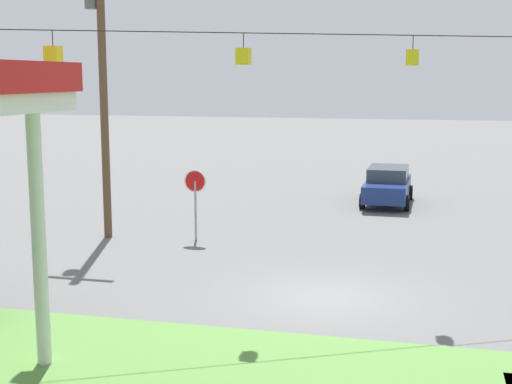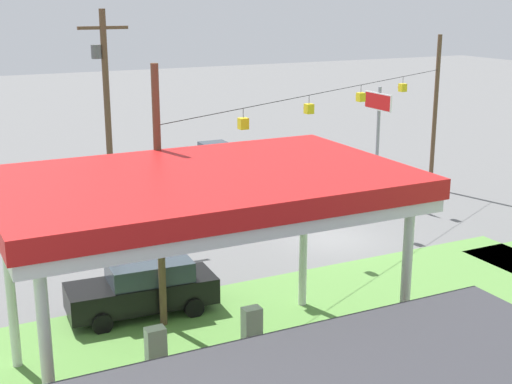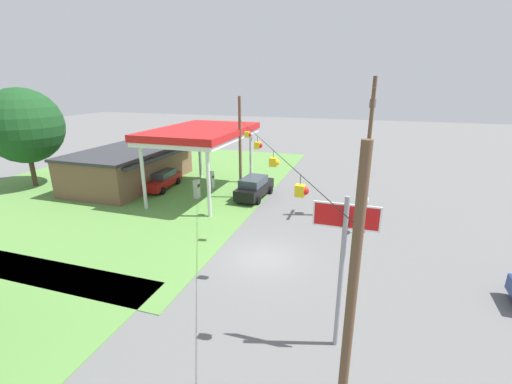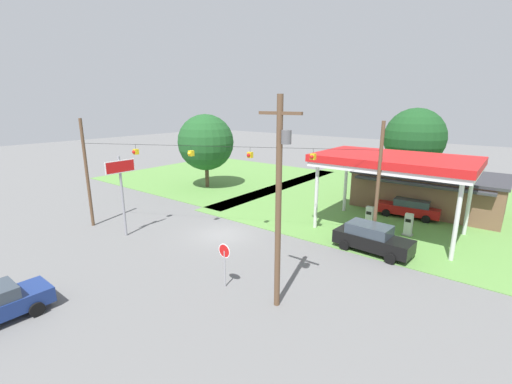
# 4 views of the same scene
# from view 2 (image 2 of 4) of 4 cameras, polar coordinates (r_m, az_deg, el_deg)

# --- Properties ---
(ground_plane) EXTENTS (160.00, 160.00, 0.00)m
(ground_plane) POSITION_cam_2_polar(r_m,az_deg,el_deg) (32.44, 6.12, -3.73)
(ground_plane) COLOR slate
(gas_station_canopy) EXTENTS (11.10, 6.99, 5.96)m
(gas_station_canopy) POSITION_cam_2_polar(r_m,az_deg,el_deg) (19.32, -4.31, 0.05)
(gas_station_canopy) COLOR silver
(gas_station_canopy) RESTS_ON ground
(fuel_pump_near) EXTENTS (0.71, 0.56, 1.72)m
(fuel_pump_near) POSITION_cam_2_polar(r_m,az_deg,el_deg) (21.55, -0.34, -11.43)
(fuel_pump_near) COLOR gray
(fuel_pump_near) RESTS_ON ground
(fuel_pump_far) EXTENTS (0.71, 0.56, 1.72)m
(fuel_pump_far) POSITION_cam_2_polar(r_m,az_deg,el_deg) (20.56, -7.99, -12.99)
(fuel_pump_far) COLOR gray
(fuel_pump_far) RESTS_ON ground
(car_at_pumps_front) EXTENTS (5.13, 2.34, 1.90)m
(car_at_pumps_front) POSITION_cam_2_polar(r_m,az_deg,el_deg) (24.79, -8.96, -7.53)
(car_at_pumps_front) COLOR black
(car_at_pumps_front) RESTS_ON ground
(car_on_crossroad) EXTENTS (2.18, 4.76, 1.67)m
(car_on_crossroad) POSITION_cam_2_polar(r_m,az_deg,el_deg) (44.80, -3.00, 2.82)
(car_on_crossroad) COLOR navy
(car_on_crossroad) RESTS_ON ground
(stop_sign_roadside) EXTENTS (0.80, 0.08, 2.50)m
(stop_sign_roadside) POSITION_cam_2_polar(r_m,az_deg,el_deg) (34.35, -6.42, 0.50)
(stop_sign_roadside) COLOR #99999E
(stop_sign_roadside) RESTS_ON ground
(stop_sign_overhead) EXTENTS (0.22, 2.29, 6.05)m
(stop_sign_overhead) POSITION_cam_2_polar(r_m,az_deg,el_deg) (38.15, 9.71, 5.66)
(stop_sign_overhead) COLOR gray
(stop_sign_overhead) RESTS_ON ground
(utility_pole_main) EXTENTS (2.20, 0.44, 10.07)m
(utility_pole_main) POSITION_cam_2_polar(r_m,az_deg,el_deg) (32.36, -11.87, 6.26)
(utility_pole_main) COLOR brown
(utility_pole_main) RESTS_ON ground
(signal_span_gantry) EXTENTS (19.80, 10.24, 8.61)m
(signal_span_gantry) POSITION_cam_2_polar(r_m,az_deg,el_deg) (31.25, 6.35, 4.47)
(signal_span_gantry) COLOR brown
(signal_span_gantry) RESTS_ON ground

